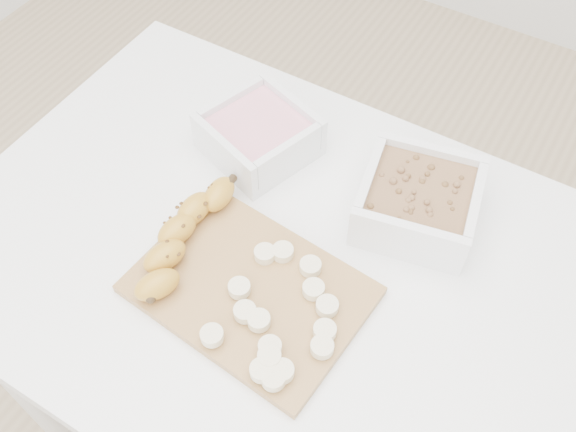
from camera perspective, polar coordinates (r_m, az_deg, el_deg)
The scene contains 7 objects.
ground at distance 1.63m, azimuth -0.57°, elevation -17.97°, with size 3.50×3.50×0.00m, color #C6AD89.
table at distance 1.03m, azimuth -0.86°, elevation -6.31°, with size 1.00×0.70×0.75m.
bowl_yogurt at distance 1.05m, azimuth -2.60°, elevation 7.28°, with size 0.20×0.20×0.07m.
bowl_granola at distance 0.98m, azimuth 11.51°, elevation 1.34°, with size 0.20×0.20×0.08m.
cutting_board at distance 0.91m, azimuth -3.40°, elevation -6.55°, with size 0.32×0.23×0.01m, color #A97E48.
banana at distance 0.94m, azimuth -9.33°, elevation -1.95°, with size 0.06×0.23×0.04m, color #B88124, non-canonical shape.
banana_slices at distance 0.87m, azimuth -0.83°, elevation -9.11°, with size 0.17×0.20×0.02m.
Camera 1 is at (0.28, -0.44, 1.55)m, focal length 40.00 mm.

